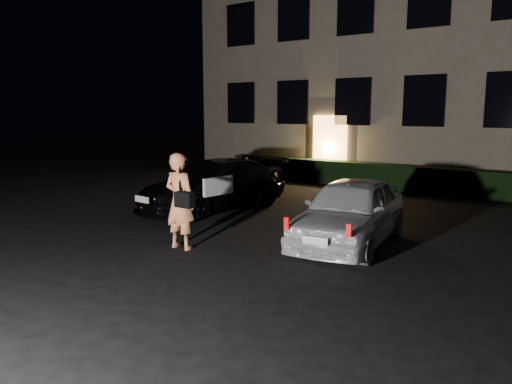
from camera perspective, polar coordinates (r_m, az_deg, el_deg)
The scene contains 6 objects.
ground at distance 8.60m, azimuth -6.40°, elevation -8.91°, with size 80.00×80.00×0.00m, color black.
building at distance 21.92m, azimuth 22.56°, elevation 17.32°, with size 20.00×8.11×12.00m.
hedge at distance 17.52m, azimuth 17.76°, elevation 1.45°, with size 15.00×0.70×0.85m, color black.
sedan at distance 13.70m, azimuth -4.77°, elevation 0.85°, with size 2.24×4.83×1.35m.
hatch at distance 10.25m, azimuth 10.71°, elevation -2.16°, with size 2.18×4.14×1.34m.
man at distance 9.77m, azimuth -8.66°, elevation -1.02°, with size 0.79×0.49×1.89m.
Camera 1 is at (5.62, -5.94, 2.68)m, focal length 35.00 mm.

